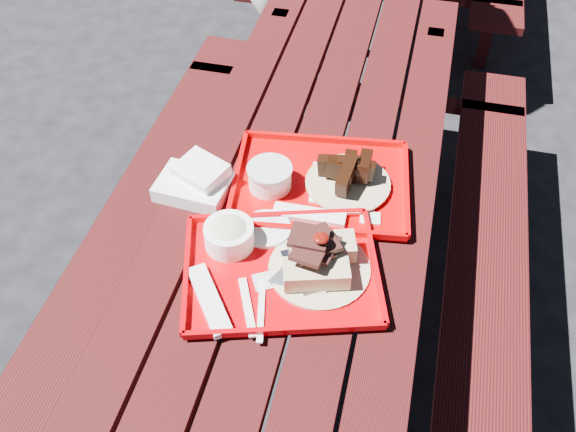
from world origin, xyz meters
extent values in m
plane|color=black|center=(0.00, 0.00, 0.00)|extent=(60.00, 60.00, 0.00)
cube|color=#390D0B|center=(-0.30, 0.00, 0.73)|extent=(0.14, 2.40, 0.04)
cube|color=#390D0B|center=(-0.15, 0.00, 0.73)|extent=(0.14, 2.40, 0.04)
cube|color=#390D0B|center=(0.00, 0.00, 0.73)|extent=(0.14, 2.40, 0.04)
cube|color=#390D0B|center=(0.15, 0.00, 0.73)|extent=(0.14, 2.40, 0.04)
cube|color=#390D0B|center=(0.30, 0.00, 0.73)|extent=(0.14, 2.40, 0.04)
cube|color=#390D0B|center=(-0.58, 0.00, 0.43)|extent=(0.25, 2.40, 0.04)
cube|color=#390D0B|center=(-0.58, 0.84, 0.21)|extent=(0.06, 0.06, 0.42)
cube|color=#390D0B|center=(0.58, 0.00, 0.43)|extent=(0.25, 2.40, 0.04)
cube|color=#390D0B|center=(0.58, 0.84, 0.21)|extent=(0.06, 0.06, 0.42)
cube|color=#390D0B|center=(-0.30, 0.96, 0.38)|extent=(0.06, 0.06, 0.75)
cube|color=#390D0B|center=(0.30, 0.96, 0.38)|extent=(0.06, 0.06, 0.75)
cube|color=#390D0B|center=(0.00, 0.96, 0.43)|extent=(1.40, 0.06, 0.04)
cube|color=#390D0B|center=(-0.58, 1.96, 0.21)|extent=(0.06, 0.06, 0.42)
cube|color=#390D0B|center=(0.58, 1.96, 0.21)|extent=(0.06, 0.06, 0.42)
cube|color=#390D0B|center=(0.30, 1.84, 0.38)|extent=(0.06, 0.06, 0.75)
cube|color=#C50007|center=(0.01, -0.28, 0.76)|extent=(0.55, 0.48, 0.01)
cube|color=#C50007|center=(-0.04, -0.11, 0.77)|extent=(0.45, 0.15, 0.02)
cube|color=#C50007|center=(0.07, -0.46, 0.77)|extent=(0.45, 0.15, 0.02)
cube|color=#C50007|center=(0.24, -0.22, 0.77)|extent=(0.12, 0.35, 0.02)
cube|color=#C50007|center=(-0.21, -0.35, 0.77)|extent=(0.12, 0.35, 0.02)
cylinder|color=tan|center=(0.11, -0.26, 0.77)|extent=(0.26, 0.26, 0.01)
cube|color=tan|center=(0.11, -0.30, 0.80)|extent=(0.17, 0.12, 0.05)
cube|color=tan|center=(0.11, -0.21, 0.80)|extent=(0.17, 0.12, 0.05)
ellipsoid|color=#540A06|center=(0.11, -0.26, 0.89)|extent=(0.04, 0.04, 0.02)
cylinder|color=white|center=(-0.14, -0.23, 0.79)|extent=(0.13, 0.13, 0.06)
ellipsoid|color=beige|center=(-0.14, -0.23, 0.81)|extent=(0.11, 0.11, 0.05)
cylinder|color=white|center=(-0.06, -0.16, 0.77)|extent=(0.13, 0.13, 0.01)
cube|color=white|center=(-0.13, -0.42, 0.77)|extent=(0.17, 0.20, 0.02)
cube|color=white|center=(-0.04, -0.41, 0.77)|extent=(0.09, 0.16, 0.01)
cube|color=white|center=(0.00, -0.41, 0.77)|extent=(0.06, 0.18, 0.01)
cube|color=silver|center=(-0.02, -0.33, 0.76)|extent=(0.07, 0.07, 0.00)
cube|color=#CE0003|center=(0.05, 0.04, 0.76)|extent=(0.52, 0.43, 0.01)
cube|color=#CE0003|center=(0.02, 0.23, 0.77)|extent=(0.48, 0.08, 0.02)
cube|color=#CE0003|center=(0.07, -0.14, 0.77)|extent=(0.48, 0.08, 0.02)
cube|color=#CE0003|center=(0.29, 0.08, 0.77)|extent=(0.06, 0.37, 0.02)
cube|color=#CE0003|center=(-0.19, 0.01, 0.77)|extent=(0.06, 0.37, 0.02)
cube|color=white|center=(0.10, 0.05, 0.77)|extent=(0.18, 0.18, 0.01)
cylinder|color=tan|center=(0.12, 0.05, 0.78)|extent=(0.24, 0.24, 0.01)
cylinder|color=white|center=(-0.09, 0.00, 0.79)|extent=(0.12, 0.12, 0.06)
cylinder|color=silver|center=(-0.09, 0.00, 0.83)|extent=(0.13, 0.13, 0.01)
cube|color=white|center=(0.04, -0.09, 0.77)|extent=(0.20, 0.05, 0.02)
cube|color=white|center=(0.20, -0.06, 0.77)|extent=(0.06, 0.05, 0.00)
cube|color=white|center=(-0.29, -0.06, 0.77)|extent=(0.21, 0.16, 0.04)
cube|color=white|center=(-0.28, -0.03, 0.81)|extent=(0.17, 0.15, 0.04)
camera|label=1|loc=(0.27, -1.25, 2.03)|focal=40.00mm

